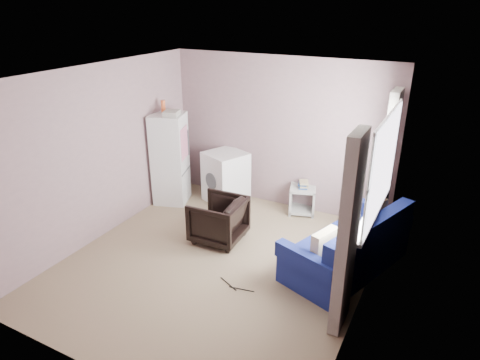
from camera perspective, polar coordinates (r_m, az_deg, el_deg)
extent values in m
cube|color=#887359|center=(5.90, -3.18, -11.03)|extent=(3.80, 4.20, 0.02)
cube|color=silver|center=(4.95, -3.84, 13.92)|extent=(3.80, 4.20, 0.02)
cube|color=gray|center=(7.08, 5.32, 6.18)|extent=(3.80, 0.02, 2.50)
cube|color=gray|center=(3.86, -19.98, -10.46)|extent=(3.80, 0.02, 2.50)
cube|color=gray|center=(6.44, -18.28, 3.35)|extent=(0.02, 4.20, 2.50)
cube|color=gray|center=(4.69, 17.05, -3.84)|extent=(0.02, 4.20, 2.50)
cube|color=white|center=(5.24, 18.68, 1.78)|extent=(0.01, 1.60, 1.20)
imported|color=black|center=(6.23, -2.91, -5.03)|extent=(0.69, 0.73, 0.72)
cube|color=silver|center=(7.37, -9.30, 2.79)|extent=(0.68, 0.68, 1.56)
cube|color=#44474B|center=(7.36, -7.19, 1.23)|extent=(0.17, 0.48, 0.02)
cube|color=#44474B|center=(7.39, -6.92, 4.99)|extent=(0.03, 0.03, 0.44)
cube|color=silver|center=(7.17, -7.43, 4.92)|extent=(0.12, 0.36, 0.53)
cylinder|color=#D5592A|center=(7.18, -10.19, 9.58)|extent=(0.09, 0.09, 0.21)
cube|color=#A1A098|center=(7.02, -9.11, 8.78)|extent=(0.30, 0.33, 0.08)
cube|color=silver|center=(7.41, -1.90, 0.42)|extent=(0.82, 0.82, 0.88)
cube|color=#44474B|center=(7.26, -2.08, 3.37)|extent=(0.75, 0.74, 0.05)
cylinder|color=#44474B|center=(7.24, -3.88, -0.16)|extent=(0.28, 0.13, 0.29)
cube|color=#999996|center=(7.05, 8.41, -1.13)|extent=(0.51, 0.51, 0.04)
cube|color=#999996|center=(7.21, 8.23, -3.88)|extent=(0.51, 0.51, 0.04)
cube|color=#999996|center=(7.14, 6.81, -2.53)|extent=(0.16, 0.40, 0.46)
cube|color=#999996|center=(7.14, 9.81, -2.74)|extent=(0.16, 0.40, 0.46)
cube|color=navy|center=(7.04, 8.42, -0.89)|extent=(0.19, 0.23, 0.03)
cube|color=#998A66|center=(7.03, 8.52, -0.69)|extent=(0.20, 0.24, 0.03)
cube|color=navy|center=(7.02, 8.37, -0.46)|extent=(0.18, 0.23, 0.03)
cube|color=#998A66|center=(7.00, 8.52, -0.30)|extent=(0.21, 0.24, 0.03)
cube|color=navy|center=(5.86, 13.86, -9.59)|extent=(1.38, 1.95, 0.39)
cube|color=navy|center=(5.51, 17.11, -7.20)|extent=(0.76, 1.73, 0.43)
cube|color=navy|center=(5.10, 8.70, -10.54)|extent=(0.83, 0.41, 0.20)
cube|color=navy|center=(6.38, 18.42, -4.29)|extent=(0.83, 0.41, 0.20)
cube|color=#F9E8BC|center=(5.22, 11.17, -8.60)|extent=(0.24, 0.41, 0.39)
cube|color=#F9E8BC|center=(6.08, 17.60, -4.49)|extent=(0.24, 0.41, 0.39)
cube|color=#999996|center=(5.72, 12.84, -7.94)|extent=(0.32, 0.38, 0.02)
cube|color=silver|center=(5.60, 13.97, -7.39)|extent=(0.16, 0.33, 0.21)
cube|color=white|center=(5.49, 17.16, -4.23)|extent=(0.14, 1.70, 0.04)
cube|color=white|center=(5.47, 17.71, -4.05)|extent=(0.02, 1.68, 0.05)
cube|color=white|center=(5.24, 18.49, 1.82)|extent=(0.02, 1.68, 0.05)
cube|color=white|center=(5.07, 19.34, 8.15)|extent=(0.02, 1.68, 0.05)
cube|color=white|center=(4.50, 16.66, -1.41)|extent=(0.02, 0.05, 1.20)
cube|color=white|center=(4.99, 17.94, 0.85)|extent=(0.02, 0.05, 1.20)
cube|color=white|center=(5.49, 18.99, 2.70)|extent=(0.02, 0.05, 1.20)
cube|color=white|center=(5.99, 19.86, 4.25)|extent=(0.02, 0.05, 1.20)
cube|color=beige|center=(4.45, 14.18, -7.23)|extent=(0.12, 0.46, 2.18)
cube|color=beige|center=(6.39, 18.99, 1.69)|extent=(0.12, 0.46, 2.18)
cylinder|color=black|center=(5.41, 0.21, -14.35)|extent=(0.32, 0.07, 0.01)
cylinder|color=black|center=(5.49, -1.54, -13.67)|extent=(0.30, 0.15, 0.01)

